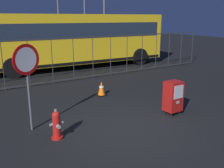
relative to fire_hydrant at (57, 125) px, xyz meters
name	(u,v)px	position (x,y,z in m)	size (l,w,h in m)	color
ground_plane	(127,128)	(1.76, -0.46, -0.35)	(60.00, 60.00, 0.00)	black
fire_hydrant	(57,125)	(0.00, 0.00, 0.00)	(0.33, 0.31, 0.75)	red
newspaper_box_primary	(173,96)	(3.50, -0.38, 0.22)	(0.48, 0.42, 1.02)	black
stop_sign	(27,70)	(-0.38, 0.80, 1.25)	(0.71, 0.31, 2.23)	#4C4F54
traffic_cone	(101,89)	(2.67, 2.42, -0.09)	(0.36, 0.36, 0.53)	black
fence_barrier	(52,61)	(1.76, 5.06, 0.67)	(18.03, 0.04, 2.00)	#2D2D33
bus_near	(75,38)	(4.26, 8.06, 1.36)	(10.62, 3.25, 3.00)	gold
bus_far	(86,32)	(7.49, 12.97, 1.36)	(10.62, 3.23, 3.00)	#4C5156
street_light_far_right	(58,3)	(5.66, 14.12, 3.59)	(0.32, 0.32, 6.76)	#4C4F54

